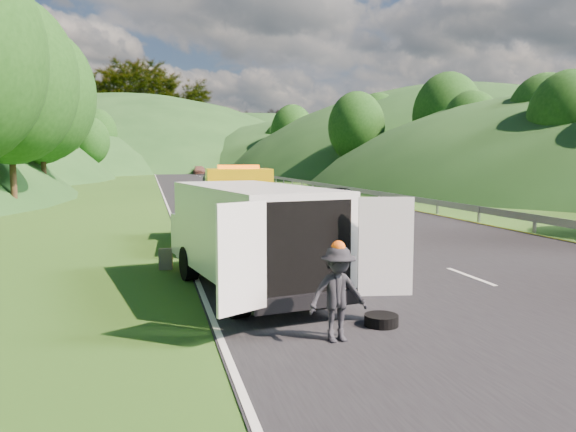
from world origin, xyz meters
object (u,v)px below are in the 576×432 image
object	(u,v)px
white_van	(249,232)
woman	(229,265)
worker	(337,342)
tow_truck	(242,206)
child	(250,285)
passing_suv	(338,217)
suitcase	(166,259)
spare_tire	(381,326)

from	to	relation	value
white_van	woman	distance (m)	3.52
woman	white_van	bearing A→B (deg)	-164.56
woman	worker	size ratio (longest dim) A/B	0.93
woman	tow_truck	bearing A→B (deg)	-0.09
white_van	child	distance (m)	1.52
passing_suv	suitcase	bearing A→B (deg)	-128.75
spare_tire	passing_suv	world-z (taller)	passing_suv
woman	spare_tire	xyz separation A→B (m)	(1.90, -6.49, 0.00)
woman	passing_suv	distance (m)	13.96
woman	spare_tire	size ratio (longest dim) A/B	2.40
spare_tire	suitcase	bearing A→B (deg)	120.12
tow_truck	worker	distance (m)	11.08
woman	passing_suv	xyz separation A→B (m)	(7.38, 11.85, 0.00)
white_van	child	bearing A→B (deg)	68.26
child	suitcase	world-z (taller)	suitcase
child	spare_tire	distance (m)	4.25
child	passing_suv	xyz separation A→B (m)	(7.22, 14.46, 0.00)
worker	spare_tire	size ratio (longest dim) A/B	2.58
white_van	worker	bearing A→B (deg)	-88.80
tow_truck	woman	xyz separation A→B (m)	(-1.03, -3.87, -1.37)
worker	spare_tire	bearing A→B (deg)	24.54
passing_suv	white_van	bearing A→B (deg)	-117.40
white_van	passing_suv	distance (m)	16.84
tow_truck	child	distance (m)	6.68
worker	suitcase	world-z (taller)	worker
suitcase	tow_truck	bearing A→B (deg)	55.11
passing_suv	spare_tire	bearing A→B (deg)	-108.07
woman	suitcase	bearing A→B (deg)	109.98
suitcase	spare_tire	distance (m)	7.33
woman	passing_suv	size ratio (longest dim) A/B	0.28
spare_tire	passing_suv	xyz separation A→B (m)	(5.48, 18.34, 0.00)
woman	suitcase	xyz separation A→B (m)	(-1.78, -0.16, 0.29)
white_van	worker	xyz separation A→B (m)	(0.80, -3.89, -1.39)
suitcase	spare_tire	bearing A→B (deg)	-59.88
woman	child	xyz separation A→B (m)	(0.16, -2.61, 0.00)
suitcase	passing_suv	size ratio (longest dim) A/B	0.11
worker	child	bearing A→B (deg)	92.20
tow_truck	woman	bearing A→B (deg)	-102.01
tow_truck	suitcase	xyz separation A→B (m)	(-2.81, -4.03, -1.08)
worker	passing_suv	world-z (taller)	worker
suitcase	passing_suv	bearing A→B (deg)	52.69
passing_suv	worker	bearing A→B (deg)	-110.47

